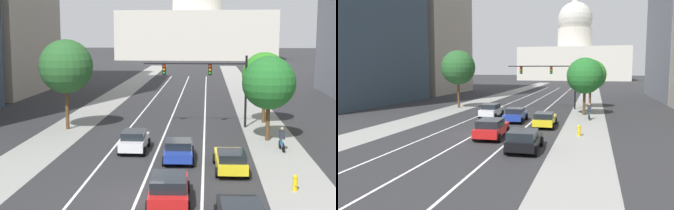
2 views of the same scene
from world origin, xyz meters
TOP-DOWN VIEW (x-y plane):
  - ground_plane at (0.00, 40.00)m, footprint 400.00×400.00m
  - sidewalk_left at (-8.62, 35.00)m, footprint 3.99×130.00m
  - sidewalk_right at (8.62, 35.00)m, footprint 3.99×130.00m
  - lane_stripe_left at (-3.32, 25.00)m, footprint 0.16×90.00m
  - lane_stripe_center at (0.00, 25.00)m, footprint 0.16×90.00m
  - lane_stripe_right at (3.32, 25.00)m, footprint 0.16×90.00m
  - capitol_building at (0.00, 135.46)m, footprint 48.40×28.20m
  - car_blue at (1.66, 7.66)m, footprint 2.17×4.45m
  - car_red at (1.66, -0.67)m, footprint 2.28×4.70m
  - car_white at (-1.66, 10.03)m, footprint 1.96×4.19m
  - car_yellow at (4.98, 5.31)m, footprint 2.11×4.79m
  - traffic_signal_mast at (3.93, 19.57)m, footprint 9.20×0.39m
  - fire_hydrant at (8.27, 1.79)m, footprint 0.26×0.35m
  - cyclist at (8.90, 10.92)m, footprint 0.38×1.70m
  - street_tree_mid_right at (8.27, 14.31)m, footprint 4.16×4.16m
  - street_tree_mid_left at (-8.68, 17.51)m, footprint 4.68×4.68m
  - street_tree_far_right at (8.82, 22.05)m, footprint 4.21×4.21m

SIDE VIEW (x-z plane):
  - ground_plane at x=0.00m, z-range 0.00..0.00m
  - sidewalk_left at x=-8.62m, z-range 0.00..0.01m
  - sidewalk_right at x=8.62m, z-range 0.00..0.01m
  - lane_stripe_left at x=-3.32m, z-range 0.01..0.02m
  - lane_stripe_center at x=0.00m, z-range 0.01..0.02m
  - lane_stripe_right at x=3.32m, z-range 0.01..0.02m
  - fire_hydrant at x=8.27m, z-range 0.01..0.92m
  - car_blue at x=1.66m, z-range 0.03..1.43m
  - car_yellow at x=4.98m, z-range 0.03..1.44m
  - car_white at x=-1.66m, z-range 0.04..1.54m
  - car_red at x=1.66m, z-range 0.04..1.55m
  - cyclist at x=8.90m, z-range -0.01..1.71m
  - street_tree_far_right at x=8.82m, z-range 1.20..7.82m
  - traffic_signal_mast at x=3.93m, z-range 1.33..7.74m
  - street_tree_mid_right at x=8.27m, z-range 1.23..7.88m
  - street_tree_mid_left at x=-8.68m, z-range 1.58..9.44m
  - capitol_building at x=0.00m, z-range -7.06..29.82m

